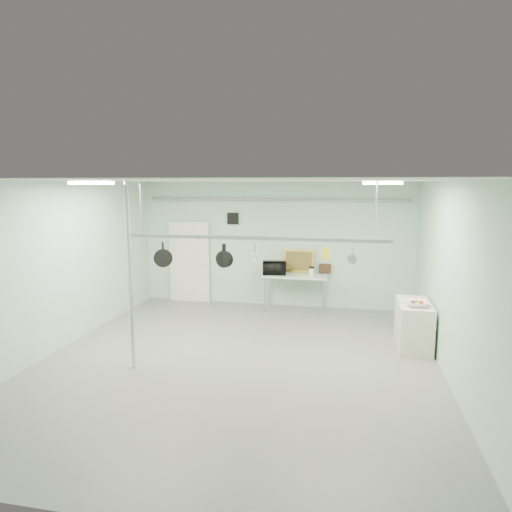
% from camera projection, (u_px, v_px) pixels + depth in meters
% --- Properties ---
extents(floor, '(8.00, 8.00, 0.00)m').
position_uv_depth(floor, '(238.00, 362.00, 8.14)').
color(floor, gray).
rests_on(floor, ground).
extents(ceiling, '(7.00, 8.00, 0.02)m').
position_uv_depth(ceiling, '(237.00, 181.00, 7.63)').
color(ceiling, silver).
rests_on(ceiling, back_wall).
extents(back_wall, '(7.00, 0.02, 3.20)m').
position_uv_depth(back_wall, '(275.00, 244.00, 11.74)').
color(back_wall, '#A9CAB7').
rests_on(back_wall, floor).
extents(right_wall, '(0.02, 8.00, 3.20)m').
position_uv_depth(right_wall, '(452.00, 283.00, 7.19)').
color(right_wall, '#A9CAB7').
rests_on(right_wall, floor).
extents(door, '(1.10, 0.10, 2.20)m').
position_uv_depth(door, '(190.00, 263.00, 12.24)').
color(door, silver).
rests_on(door, floor).
extents(wall_vent, '(0.30, 0.04, 0.30)m').
position_uv_depth(wall_vent, '(233.00, 219.00, 11.84)').
color(wall_vent, black).
rests_on(wall_vent, back_wall).
extents(conduit_pipe, '(6.60, 0.07, 0.07)m').
position_uv_depth(conduit_pipe, '(274.00, 200.00, 11.47)').
color(conduit_pipe, gray).
rests_on(conduit_pipe, back_wall).
extents(chrome_pole, '(0.08, 0.08, 3.20)m').
position_uv_depth(chrome_pole, '(130.00, 277.00, 7.64)').
color(chrome_pole, silver).
rests_on(chrome_pole, floor).
extents(prep_table, '(1.60, 0.70, 0.91)m').
position_uv_depth(prep_table, '(296.00, 277.00, 11.37)').
color(prep_table, '#B6D7C0').
rests_on(prep_table, floor).
extents(side_cabinet, '(0.60, 1.20, 0.90)m').
position_uv_depth(side_cabinet, '(414.00, 325.00, 8.79)').
color(side_cabinet, beige).
rests_on(side_cabinet, floor).
extents(pot_rack, '(4.80, 0.06, 1.00)m').
position_uv_depth(pot_rack, '(252.00, 236.00, 8.04)').
color(pot_rack, '#B7B7BC').
rests_on(pot_rack, ceiling).
extents(light_panel_left, '(0.65, 0.30, 0.05)m').
position_uv_depth(light_panel_left, '(91.00, 183.00, 7.30)').
color(light_panel_left, white).
rests_on(light_panel_left, ceiling).
extents(light_panel_right, '(0.65, 0.30, 0.05)m').
position_uv_depth(light_panel_right, '(382.00, 183.00, 7.74)').
color(light_panel_right, white).
rests_on(light_panel_right, ceiling).
extents(microwave, '(0.64, 0.48, 0.32)m').
position_uv_depth(microwave, '(274.00, 268.00, 11.40)').
color(microwave, black).
rests_on(microwave, prep_table).
extents(coffee_canister, '(0.15, 0.15, 0.19)m').
position_uv_depth(coffee_canister, '(311.00, 272.00, 11.19)').
color(coffee_canister, silver).
rests_on(coffee_canister, prep_table).
extents(painting_large, '(0.79, 0.19, 0.58)m').
position_uv_depth(painting_large, '(299.00, 261.00, 11.59)').
color(painting_large, gold).
rests_on(painting_large, prep_table).
extents(painting_small, '(0.30, 0.10, 0.25)m').
position_uv_depth(painting_small, '(325.00, 269.00, 11.49)').
color(painting_small, '#341E12').
rests_on(painting_small, prep_table).
extents(fruit_bowl, '(0.43, 0.43, 0.10)m').
position_uv_depth(fruit_bowl, '(417.00, 304.00, 8.45)').
color(fruit_bowl, white).
rests_on(fruit_bowl, side_cabinet).
extents(skillet_left, '(0.34, 0.18, 0.45)m').
position_uv_depth(skillet_left, '(163.00, 254.00, 8.43)').
color(skillet_left, black).
rests_on(skillet_left, pot_rack).
extents(skillet_mid, '(0.31, 0.13, 0.42)m').
position_uv_depth(skillet_mid, '(223.00, 255.00, 8.20)').
color(skillet_mid, black).
rests_on(skillet_mid, pot_rack).
extents(skillet_right, '(0.30, 0.06, 0.43)m').
position_uv_depth(skillet_right, '(225.00, 255.00, 8.19)').
color(skillet_right, black).
rests_on(skillet_right, pot_rack).
extents(whisk, '(0.21, 0.21, 0.37)m').
position_uv_depth(whisk, '(255.00, 255.00, 8.08)').
color(whisk, silver).
rests_on(whisk, pot_rack).
extents(grater, '(0.11, 0.04, 0.25)m').
position_uv_depth(grater, '(326.00, 254.00, 7.82)').
color(grater, gold).
rests_on(grater, pot_rack).
extents(saucepan, '(0.17, 0.11, 0.27)m').
position_uv_depth(saucepan, '(352.00, 255.00, 7.73)').
color(saucepan, silver).
rests_on(saucepan, pot_rack).
extents(fruit_cluster, '(0.24, 0.24, 0.09)m').
position_uv_depth(fruit_cluster, '(417.00, 301.00, 8.44)').
color(fruit_cluster, '#B81610').
rests_on(fruit_cluster, fruit_bowl).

